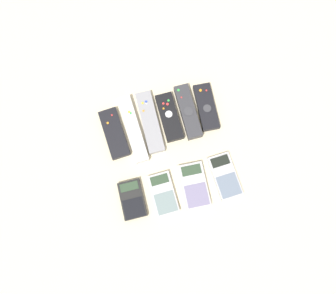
% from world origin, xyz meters
% --- Properties ---
extents(ground_plane, '(3.00, 3.00, 0.00)m').
position_xyz_m(ground_plane, '(0.00, 0.00, 0.00)').
color(ground_plane, beige).
extents(remote_0, '(0.07, 0.16, 0.02)m').
position_xyz_m(remote_0, '(-0.15, 0.13, 0.01)').
color(remote_0, black).
rests_on(remote_0, ground_plane).
extents(remote_1, '(0.05, 0.22, 0.03)m').
position_xyz_m(remote_1, '(-0.09, 0.13, 0.01)').
color(remote_1, silver).
rests_on(remote_1, ground_plane).
extents(remote_2, '(0.05, 0.20, 0.02)m').
position_xyz_m(remote_2, '(-0.03, 0.14, 0.01)').
color(remote_2, gray).
rests_on(remote_2, ground_plane).
extents(remote_3, '(0.05, 0.16, 0.02)m').
position_xyz_m(remote_3, '(0.03, 0.14, 0.01)').
color(remote_3, black).
rests_on(remote_3, ground_plane).
extents(remote_4, '(0.05, 0.18, 0.03)m').
position_xyz_m(remote_4, '(0.09, 0.14, 0.01)').
color(remote_4, '#333338').
rests_on(remote_4, ground_plane).
extents(remote_5, '(0.07, 0.16, 0.02)m').
position_xyz_m(remote_5, '(0.15, 0.14, 0.01)').
color(remote_5, black).
rests_on(remote_5, ground_plane).
extents(calculator_0, '(0.07, 0.12, 0.02)m').
position_xyz_m(calculator_0, '(-0.15, -0.08, 0.01)').
color(calculator_0, black).
rests_on(calculator_0, ground_plane).
extents(calculator_1, '(0.07, 0.13, 0.02)m').
position_xyz_m(calculator_1, '(-0.05, -0.09, 0.01)').
color(calculator_1, '#B2B2B7').
rests_on(calculator_1, ground_plane).
extents(calculator_2, '(0.08, 0.14, 0.02)m').
position_xyz_m(calculator_2, '(0.05, -0.09, 0.01)').
color(calculator_2, '#B2B2B7').
rests_on(calculator_2, ground_plane).
extents(calculator_3, '(0.08, 0.14, 0.01)m').
position_xyz_m(calculator_3, '(0.14, -0.09, 0.01)').
color(calculator_3, '#B2B2B7').
rests_on(calculator_3, ground_plane).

